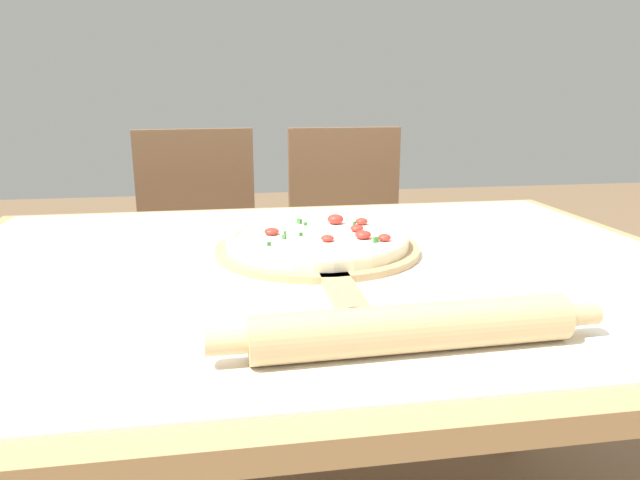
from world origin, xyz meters
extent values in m
cube|color=#A87F51|center=(0.00, 0.00, 0.72)|extent=(1.36, 1.02, 0.03)
cylinder|color=#A87F51|center=(-0.62, 0.45, 0.35)|extent=(0.06, 0.06, 0.70)
cylinder|color=#A87F51|center=(0.62, 0.45, 0.35)|extent=(0.06, 0.06, 0.70)
cube|color=white|center=(0.00, 0.00, 0.73)|extent=(1.28, 0.94, 0.00)
cylinder|color=tan|center=(0.01, 0.06, 0.74)|extent=(0.37, 0.37, 0.01)
cube|color=tan|center=(0.01, -0.19, 0.74)|extent=(0.04, 0.17, 0.01)
cylinder|color=tan|center=(0.01, -0.28, 0.74)|extent=(0.05, 0.05, 0.01)
cylinder|color=beige|center=(0.01, 0.06, 0.76)|extent=(0.33, 0.33, 0.02)
torus|color=beige|center=(0.01, 0.06, 0.76)|extent=(0.33, 0.33, 0.02)
cylinder|color=white|center=(0.01, 0.06, 0.77)|extent=(0.29, 0.29, 0.00)
ellipsoid|color=red|center=(0.09, 0.08, 0.77)|extent=(0.02, 0.02, 0.01)
ellipsoid|color=red|center=(-0.07, 0.08, 0.77)|extent=(0.03, 0.03, 0.01)
ellipsoid|color=red|center=(0.12, 0.00, 0.77)|extent=(0.02, 0.02, 0.01)
ellipsoid|color=red|center=(0.06, 0.15, 0.78)|extent=(0.03, 0.03, 0.02)
ellipsoid|color=red|center=(0.02, 0.01, 0.77)|extent=(0.02, 0.02, 0.01)
ellipsoid|color=red|center=(0.09, 0.02, 0.77)|extent=(0.03, 0.03, 0.01)
ellipsoid|color=red|center=(0.11, 0.13, 0.77)|extent=(0.02, 0.02, 0.01)
cube|color=#387533|center=(-0.02, 0.06, 0.77)|extent=(0.01, 0.01, 0.01)
cube|color=#387533|center=(-0.01, 0.16, 0.77)|extent=(0.01, 0.01, 0.01)
cube|color=#387533|center=(-0.08, 0.00, 0.77)|extent=(0.01, 0.01, 0.01)
cube|color=#387533|center=(0.00, 0.14, 0.77)|extent=(0.01, 0.01, 0.01)
cube|color=#387533|center=(-0.05, 0.04, 0.77)|extent=(0.01, 0.01, 0.01)
cube|color=#387533|center=(-0.08, 0.08, 0.77)|extent=(0.01, 0.01, 0.01)
cube|color=#387533|center=(0.10, -0.01, 0.77)|extent=(0.01, 0.01, 0.01)
cube|color=#387533|center=(-0.05, 0.07, 0.77)|extent=(0.00, 0.01, 0.01)
cube|color=#387533|center=(0.09, 0.13, 0.77)|extent=(0.01, 0.01, 0.01)
cylinder|color=tan|center=(0.05, -0.36, 0.76)|extent=(0.37, 0.07, 0.05)
cylinder|color=tan|center=(-0.15, -0.37, 0.76)|extent=(0.05, 0.03, 0.03)
cylinder|color=tan|center=(0.26, -0.36, 0.76)|extent=(0.05, 0.03, 0.03)
cube|color=brown|center=(-0.23, 0.79, 0.45)|extent=(0.44, 0.44, 0.02)
cube|color=brown|center=(-0.25, 0.97, 0.68)|extent=(0.38, 0.08, 0.44)
cylinder|color=brown|center=(-0.37, 0.61, 0.22)|extent=(0.04, 0.04, 0.44)
cylinder|color=brown|center=(-0.05, 0.65, 0.22)|extent=(0.04, 0.04, 0.44)
cylinder|color=brown|center=(-0.41, 0.93, 0.22)|extent=(0.04, 0.04, 0.44)
cylinder|color=brown|center=(-0.09, 0.96, 0.22)|extent=(0.04, 0.04, 0.44)
cube|color=brown|center=(0.25, 0.79, 0.45)|extent=(0.40, 0.40, 0.02)
cube|color=brown|center=(0.25, 0.97, 0.68)|extent=(0.38, 0.04, 0.44)
cylinder|color=brown|center=(0.08, 0.63, 0.22)|extent=(0.04, 0.04, 0.44)
cylinder|color=brown|center=(0.40, 0.63, 0.22)|extent=(0.04, 0.04, 0.44)
cylinder|color=brown|center=(0.09, 0.95, 0.22)|extent=(0.04, 0.04, 0.44)
cylinder|color=brown|center=(0.41, 0.95, 0.22)|extent=(0.04, 0.04, 0.44)
camera|label=1|loc=(-0.14, -0.93, 1.02)|focal=32.00mm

